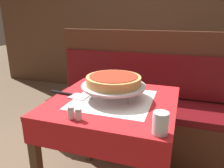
{
  "coord_description": "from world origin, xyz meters",
  "views": [
    {
      "loc": [
        0.39,
        -1.2,
        1.27
      ],
      "look_at": [
        -0.01,
        -0.01,
        0.87
      ],
      "focal_mm": 35.0,
      "sensor_mm": 36.0,
      "label": 1
    }
  ],
  "objects_px": {
    "pizza_pan_stand": "(114,86)",
    "salt_shaker": "(71,113)",
    "dining_table_rear": "(150,60)",
    "booth_bench": "(136,114)",
    "condiment_caddy": "(158,50)",
    "deep_dish_pizza": "(114,80)",
    "pizza_server": "(71,95)",
    "water_glass_near": "(160,123)",
    "dining_table_front": "(113,114)",
    "pepper_shaker": "(79,114)"
  },
  "relations": [
    {
      "from": "pizza_pan_stand",
      "to": "salt_shaker",
      "type": "height_order",
      "value": "pizza_pan_stand"
    },
    {
      "from": "pizza_pan_stand",
      "to": "salt_shaker",
      "type": "distance_m",
      "value": 0.36
    },
    {
      "from": "salt_shaker",
      "to": "dining_table_rear",
      "type": "bearing_deg",
      "value": 88.26
    },
    {
      "from": "booth_bench",
      "to": "condiment_caddy",
      "type": "relative_size",
      "value": 10.9
    },
    {
      "from": "deep_dish_pizza",
      "to": "pizza_server",
      "type": "xyz_separation_m",
      "value": [
        -0.28,
        -0.04,
        -0.11
      ]
    },
    {
      "from": "pizza_pan_stand",
      "to": "pizza_server",
      "type": "relative_size",
      "value": 1.41
    },
    {
      "from": "pizza_server",
      "to": "salt_shaker",
      "type": "bearing_deg",
      "value": -60.99
    },
    {
      "from": "pizza_server",
      "to": "salt_shaker",
      "type": "distance_m",
      "value": 0.34
    },
    {
      "from": "booth_bench",
      "to": "salt_shaker",
      "type": "relative_size",
      "value": 26.12
    },
    {
      "from": "pizza_pan_stand",
      "to": "salt_shaker",
      "type": "relative_size",
      "value": 6.18
    },
    {
      "from": "dining_table_rear",
      "to": "condiment_caddy",
      "type": "relative_size",
      "value": 5.07
    },
    {
      "from": "pizza_pan_stand",
      "to": "water_glass_near",
      "type": "xyz_separation_m",
      "value": [
        0.33,
        -0.34,
        -0.03
      ]
    },
    {
      "from": "pizza_server",
      "to": "water_glass_near",
      "type": "relative_size",
      "value": 2.76
    },
    {
      "from": "dining_table_rear",
      "to": "condiment_caddy",
      "type": "distance_m",
      "value": 0.17
    },
    {
      "from": "dining_table_rear",
      "to": "pizza_pan_stand",
      "type": "xyz_separation_m",
      "value": [
        0.05,
        -1.8,
        0.18
      ]
    },
    {
      "from": "dining_table_rear",
      "to": "condiment_caddy",
      "type": "bearing_deg",
      "value": 30.54
    },
    {
      "from": "dining_table_rear",
      "to": "pizza_server",
      "type": "relative_size",
      "value": 2.78
    },
    {
      "from": "pizza_server",
      "to": "condiment_caddy",
      "type": "height_order",
      "value": "condiment_caddy"
    },
    {
      "from": "dining_table_rear",
      "to": "dining_table_front",
      "type": "bearing_deg",
      "value": -88.29
    },
    {
      "from": "water_glass_near",
      "to": "booth_bench",
      "type": "bearing_deg",
      "value": 107.27
    },
    {
      "from": "booth_bench",
      "to": "condiment_caddy",
      "type": "bearing_deg",
      "value": 87.93
    },
    {
      "from": "dining_table_front",
      "to": "salt_shaker",
      "type": "height_order",
      "value": "salt_shaker"
    },
    {
      "from": "salt_shaker",
      "to": "dining_table_front",
      "type": "bearing_deg",
      "value": 69.32
    },
    {
      "from": "pizza_server",
      "to": "salt_shaker",
      "type": "height_order",
      "value": "salt_shaker"
    },
    {
      "from": "pizza_server",
      "to": "deep_dish_pizza",
      "type": "bearing_deg",
      "value": 9.13
    },
    {
      "from": "dining_table_front",
      "to": "dining_table_rear",
      "type": "distance_m",
      "value": 1.83
    },
    {
      "from": "dining_table_rear",
      "to": "condiment_caddy",
      "type": "height_order",
      "value": "condiment_caddy"
    },
    {
      "from": "booth_bench",
      "to": "pizza_pan_stand",
      "type": "distance_m",
      "value": 0.89
    },
    {
      "from": "deep_dish_pizza",
      "to": "dining_table_rear",
      "type": "bearing_deg",
      "value": 91.54
    },
    {
      "from": "deep_dish_pizza",
      "to": "water_glass_near",
      "type": "distance_m",
      "value": 0.48
    },
    {
      "from": "salt_shaker",
      "to": "pepper_shaker",
      "type": "relative_size",
      "value": 1.07
    },
    {
      "from": "salt_shaker",
      "to": "pepper_shaker",
      "type": "distance_m",
      "value": 0.04
    },
    {
      "from": "booth_bench",
      "to": "salt_shaker",
      "type": "distance_m",
      "value": 1.16
    },
    {
      "from": "pizza_pan_stand",
      "to": "booth_bench",
      "type": "bearing_deg",
      "value": 90.22
    },
    {
      "from": "booth_bench",
      "to": "condiment_caddy",
      "type": "distance_m",
      "value": 1.23
    },
    {
      "from": "dining_table_front",
      "to": "condiment_caddy",
      "type": "relative_size",
      "value": 4.94
    },
    {
      "from": "pizza_pan_stand",
      "to": "dining_table_front",
      "type": "bearing_deg",
      "value": -74.65
    },
    {
      "from": "dining_table_front",
      "to": "pizza_pan_stand",
      "type": "xyz_separation_m",
      "value": [
        -0.01,
        0.02,
        0.18
      ]
    },
    {
      "from": "pizza_pan_stand",
      "to": "condiment_caddy",
      "type": "distance_m",
      "value": 1.86
    },
    {
      "from": "pizza_pan_stand",
      "to": "water_glass_near",
      "type": "relative_size",
      "value": 3.91
    },
    {
      "from": "pizza_server",
      "to": "salt_shaker",
      "type": "xyz_separation_m",
      "value": [
        0.16,
        -0.29,
        0.03
      ]
    },
    {
      "from": "booth_bench",
      "to": "pizza_pan_stand",
      "type": "xyz_separation_m",
      "value": [
        0.0,
        -0.72,
        0.52
      ]
    },
    {
      "from": "dining_table_rear",
      "to": "pepper_shaker",
      "type": "xyz_separation_m",
      "value": [
        -0.02,
        -2.14,
        0.13
      ]
    },
    {
      "from": "pizza_server",
      "to": "pepper_shaker",
      "type": "bearing_deg",
      "value": -55.17
    },
    {
      "from": "water_glass_near",
      "to": "salt_shaker",
      "type": "height_order",
      "value": "water_glass_near"
    },
    {
      "from": "dining_table_front",
      "to": "dining_table_rear",
      "type": "relative_size",
      "value": 0.97
    },
    {
      "from": "booth_bench",
      "to": "deep_dish_pizza",
      "type": "bearing_deg",
      "value": -89.78
    },
    {
      "from": "pizza_server",
      "to": "condiment_caddy",
      "type": "bearing_deg",
      "value": 80.59
    },
    {
      "from": "pepper_shaker",
      "to": "pizza_server",
      "type": "bearing_deg",
      "value": 124.83
    },
    {
      "from": "deep_dish_pizza",
      "to": "salt_shaker",
      "type": "distance_m",
      "value": 0.37
    }
  ]
}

